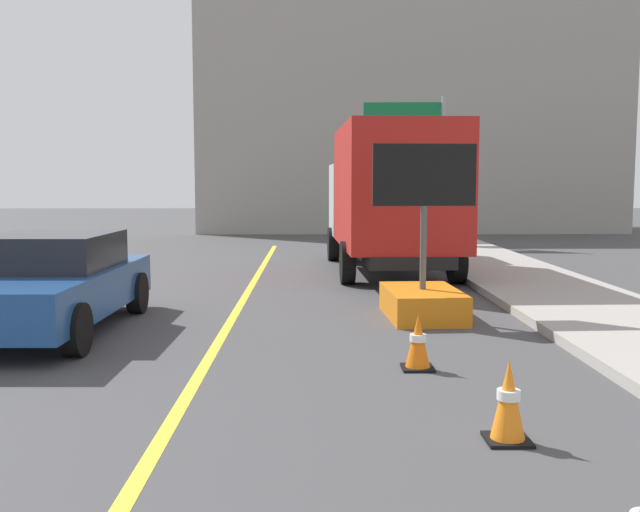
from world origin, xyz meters
The scene contains 8 objects.
lane_center_stripe centered at (0.00, 6.00, 0.00)m, with size 0.14×36.00×0.01m, color yellow.
arrow_board_trailer centered at (2.97, 11.17, 0.48)m, with size 1.60×1.85×2.70m.
box_truck centered at (3.07, 16.86, 1.81)m, with size 2.77×7.20×3.34m.
pickup_car centered at (-2.49, 10.21, 0.70)m, with size 2.04×4.43×1.38m.
highway_guide_sign centered at (4.90, 24.48, 3.42)m, with size 2.79×0.24×5.00m.
far_building_block centered at (5.47, 32.67, 4.99)m, with size 17.97×6.61×9.97m, color gray.
traffic_cone_mid_lane centered at (2.84, 5.76, 0.34)m, with size 0.36×0.36×0.69m.
traffic_cone_far_lane centered at (2.44, 8.05, 0.31)m, with size 0.36×0.36×0.63m.
Camera 1 is at (1.24, 0.13, 2.10)m, focal length 40.15 mm.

